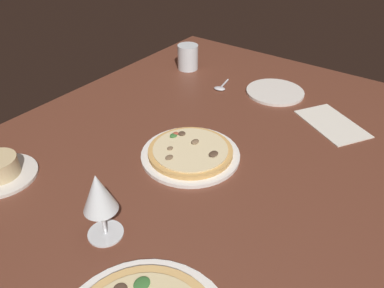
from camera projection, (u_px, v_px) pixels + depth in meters
dining_table at (193, 156)px, 104.73cm from camera, size 150.00×110.00×4.00cm
pizza_main at (190, 153)px, 100.53cm from camera, size 26.27×26.27×3.38cm
wine_glass_far at (99, 196)px, 72.86cm from camera, size 7.46×7.46×15.75cm
water_glass at (188, 59)px, 146.41cm from camera, size 7.87×7.87×9.41cm
side_plate at (275, 92)px, 131.20cm from camera, size 19.77×19.77×0.90cm
paper_menu at (332, 124)px, 114.54cm from camera, size 22.18×24.79×0.30cm
spoon at (221, 87)px, 134.07cm from camera, size 10.00×4.46×1.00cm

